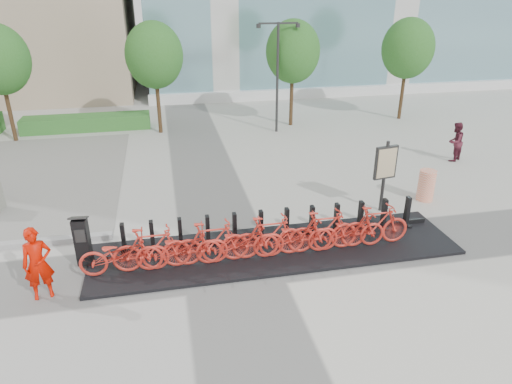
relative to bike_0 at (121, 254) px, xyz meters
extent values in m
plane|color=beige|center=(2.60, 0.05, -0.59)|extent=(120.00, 120.00, 0.00)
cube|color=#295F29|center=(-2.40, 13.25, -0.24)|extent=(6.00, 1.20, 0.70)
cylinder|color=#382B1C|center=(-5.40, 12.05, 0.91)|extent=(0.18, 0.18, 3.00)
cylinder|color=#382B1C|center=(1.10, 12.05, 0.91)|extent=(0.18, 0.18, 3.00)
ellipsoid|color=#245915|center=(1.10, 12.05, 3.01)|extent=(2.60, 2.60, 2.99)
cylinder|color=#382B1C|center=(7.60, 12.05, 0.91)|extent=(0.18, 0.18, 3.00)
ellipsoid|color=#245915|center=(7.60, 12.05, 3.01)|extent=(2.60, 2.60, 2.99)
cylinder|color=#382B1C|center=(13.60, 12.05, 0.91)|extent=(0.18, 0.18, 3.00)
ellipsoid|color=#245915|center=(13.60, 12.05, 3.01)|extent=(2.60, 2.60, 2.99)
cylinder|color=black|center=(6.60, 11.05, 1.91)|extent=(0.12, 0.12, 5.00)
cube|color=black|center=(6.15, 11.05, 4.36)|extent=(0.90, 0.08, 0.08)
cube|color=black|center=(7.05, 11.05, 4.36)|extent=(0.90, 0.08, 0.08)
cylinder|color=black|center=(5.70, 11.05, 4.26)|extent=(0.20, 0.20, 0.18)
cylinder|color=black|center=(7.50, 11.05, 4.26)|extent=(0.20, 0.20, 0.18)
cube|color=black|center=(3.90, 0.35, -0.55)|extent=(9.60, 2.40, 0.08)
imported|color=red|center=(0.00, 0.00, 0.00)|extent=(1.95, 0.68, 1.02)
imported|color=red|center=(0.72, 0.00, 0.06)|extent=(1.89, 0.53, 1.14)
imported|color=red|center=(1.44, 0.00, 0.00)|extent=(1.95, 0.68, 1.02)
imported|color=red|center=(2.16, 0.00, 0.06)|extent=(1.89, 0.53, 1.14)
imported|color=red|center=(2.88, 0.00, 0.00)|extent=(1.95, 0.68, 1.02)
imported|color=red|center=(3.60, 0.00, 0.06)|extent=(1.89, 0.53, 1.14)
imported|color=red|center=(4.32, 0.00, 0.00)|extent=(1.95, 0.68, 1.02)
imported|color=red|center=(5.04, 0.00, 0.06)|extent=(1.89, 0.53, 1.14)
imported|color=red|center=(5.76, 0.00, 0.00)|extent=(1.95, 0.68, 1.02)
imported|color=red|center=(6.48, 0.00, 0.06)|extent=(1.89, 0.53, 1.14)
cube|color=black|center=(-0.94, 0.62, 0.10)|extent=(0.37, 0.32, 1.23)
cube|color=black|center=(-0.94, 0.62, 0.75)|extent=(0.44, 0.38, 0.16)
cube|color=black|center=(-0.94, 0.46, 0.34)|extent=(0.25, 0.04, 0.34)
imported|color=#C71000|center=(-1.70, -0.49, 0.27)|extent=(0.71, 0.55, 1.72)
imported|color=#4D1A27|center=(12.54, 5.63, 0.19)|extent=(0.96, 0.90, 1.57)
cylinder|color=#F14C15|center=(9.44, 2.44, -0.08)|extent=(0.68, 0.68, 1.02)
cylinder|color=black|center=(7.67, 2.02, 0.54)|extent=(0.10, 0.10, 2.26)
cube|color=black|center=(7.67, 2.02, 1.00)|extent=(0.75, 0.22, 1.03)
cube|color=tan|center=(7.67, 1.96, 1.00)|extent=(0.63, 0.13, 0.90)
camera|label=1|loc=(1.24, -9.72, 5.76)|focal=32.00mm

